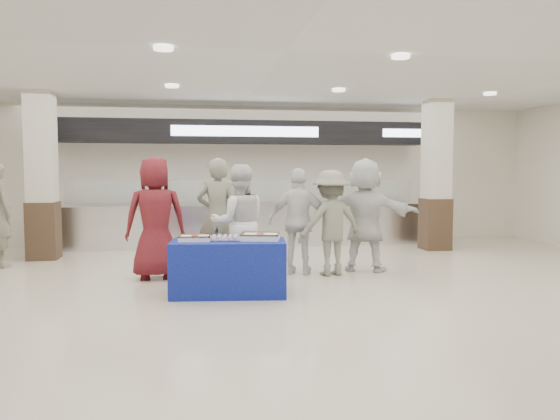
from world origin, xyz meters
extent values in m
plane|color=beige|center=(0.00, 0.00, 0.00)|extent=(14.00, 14.00, 0.00)
cube|color=silver|center=(0.00, 5.40, 0.45)|extent=(8.00, 0.80, 0.90)
cube|color=silver|center=(0.00, 5.40, 0.92)|extent=(8.00, 0.85, 0.04)
cube|color=white|center=(0.00, 5.10, 1.25)|extent=(7.60, 0.02, 0.50)
cube|color=black|center=(0.00, 5.40, 2.55)|extent=(8.40, 0.70, 0.50)
cube|color=silver|center=(0.00, 5.04, 2.55)|extent=(3.20, 0.03, 0.22)
cube|color=silver|center=(3.80, 5.04, 2.55)|extent=(1.40, 0.03, 0.18)
cube|color=#382619|center=(-4.00, 4.20, 0.55)|extent=(0.55, 0.55, 1.10)
cube|color=beige|center=(-4.00, 4.20, 2.15)|extent=(0.50, 0.50, 2.10)
cube|color=#382619|center=(4.00, 4.20, 0.55)|extent=(0.55, 0.55, 1.10)
cube|color=beige|center=(4.00, 4.20, 2.15)|extent=(0.50, 0.50, 2.10)
cube|color=navy|center=(-0.69, 0.61, 0.38)|extent=(1.63, 0.95, 0.75)
cube|color=white|center=(-1.15, 0.65, 0.78)|extent=(0.45, 0.36, 0.07)
cube|color=#462814|center=(-1.15, 0.65, 0.83)|extent=(0.45, 0.36, 0.02)
cylinder|color=#B01F19|center=(-1.15, 0.65, 0.82)|extent=(0.10, 0.10, 0.01)
cube|color=white|center=(-0.25, 0.60, 0.79)|extent=(0.59, 0.51, 0.08)
cube|color=#462814|center=(-0.25, 0.60, 0.84)|extent=(0.59, 0.51, 0.02)
cylinder|color=#B01F19|center=(-0.25, 0.60, 0.83)|extent=(0.14, 0.14, 0.01)
cube|color=#A8A9AD|center=(-0.71, 0.65, 0.76)|extent=(0.42, 0.34, 0.01)
imported|color=maroon|center=(-1.75, 1.90, 0.96)|extent=(1.00, 0.71, 1.93)
imported|color=slate|center=(-0.76, 2.15, 0.96)|extent=(0.76, 0.57, 1.91)
imported|color=white|center=(-0.47, 1.48, 0.90)|extent=(0.89, 0.71, 1.80)
imported|color=white|center=(0.56, 1.92, 0.87)|extent=(1.10, 0.74, 1.74)
imported|color=slate|center=(1.04, 1.75, 0.86)|extent=(1.21, 0.84, 1.71)
imported|color=white|center=(1.71, 2.02, 0.96)|extent=(1.85, 1.25, 1.91)
camera|label=1|loc=(-1.19, -6.81, 1.71)|focal=35.00mm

